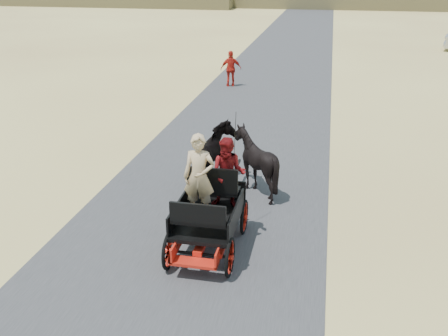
% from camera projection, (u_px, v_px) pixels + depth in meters
% --- Properties ---
extents(ground, '(140.00, 140.00, 0.00)m').
position_uv_depth(ground, '(182.00, 252.00, 10.53)').
color(ground, tan).
extents(road, '(6.00, 140.00, 0.01)m').
position_uv_depth(road, '(182.00, 252.00, 10.53)').
color(road, '#38383A').
rests_on(road, ground).
extents(ridge_near, '(40.00, 4.00, 1.60)m').
position_uv_depth(ridge_near, '(89.00, 0.00, 68.30)').
color(ridge_near, brown).
rests_on(ridge_near, ground).
extents(carriage, '(1.30, 2.40, 0.72)m').
position_uv_depth(carriage, '(209.00, 233.00, 10.58)').
color(carriage, black).
rests_on(carriage, ground).
extents(horse_left, '(0.91, 2.01, 1.70)m').
position_uv_depth(horse_left, '(214.00, 159.00, 13.21)').
color(horse_left, black).
rests_on(horse_left, ground).
extents(horse_right, '(1.37, 1.54, 1.70)m').
position_uv_depth(horse_right, '(255.00, 162.00, 13.01)').
color(horse_right, black).
rests_on(horse_right, ground).
extents(driver_man, '(0.66, 0.43, 1.80)m').
position_uv_depth(driver_man, '(199.00, 177.00, 10.18)').
color(driver_man, tan).
rests_on(driver_man, carriage).
extents(passenger_woman, '(0.77, 0.60, 1.58)m').
position_uv_depth(passenger_woman, '(228.00, 173.00, 10.63)').
color(passenger_woman, '#660C0F').
rests_on(passenger_woman, carriage).
extents(pedestrian, '(1.09, 0.69, 1.73)m').
position_uv_depth(pedestrian, '(231.00, 69.00, 24.28)').
color(pedestrian, '#B01D14').
rests_on(pedestrian, ground).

